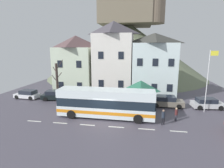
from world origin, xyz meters
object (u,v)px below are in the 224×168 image
(parked_car_03, at_px, (28,94))
(public_bench, at_px, (144,100))
(flagpole, at_px, (208,77))
(townhouse_01, at_px, (114,59))
(hilltop_castle, at_px, (126,47))
(bare_tree_00, at_px, (57,85))
(townhouse_00, at_px, (77,65))
(parked_car_00, at_px, (207,103))
(parked_car_01, at_px, (56,95))
(pedestrian_01, at_px, (163,116))
(pedestrian_00, at_px, (176,114))
(bus_shelter, at_px, (141,86))
(parked_car_02, at_px, (166,101))
(transit_bus, at_px, (106,103))
(townhouse_02, at_px, (154,65))

(parked_car_03, bearing_deg, public_bench, -173.19)
(public_bench, bearing_deg, flagpole, -17.68)
(townhouse_01, relative_size, flagpole, 1.59)
(parked_car_03, bearing_deg, hilltop_castle, -111.88)
(public_bench, relative_size, bare_tree_00, 0.22)
(townhouse_00, height_order, public_bench, townhouse_00)
(townhouse_00, distance_m, parked_car_00, 21.06)
(parked_car_01, distance_m, bare_tree_00, 4.23)
(townhouse_00, relative_size, pedestrian_01, 6.07)
(townhouse_01, relative_size, hilltop_castle, 0.29)
(parked_car_00, bearing_deg, pedestrian_00, -138.82)
(flagpole, bearing_deg, bus_shelter, -179.30)
(parked_car_01, distance_m, pedestrian_00, 17.52)
(parked_car_01, bearing_deg, bare_tree_00, -67.29)
(parked_car_01, bearing_deg, parked_car_00, -9.47)
(hilltop_castle, height_order, parked_car_01, hilltop_castle)
(parked_car_03, bearing_deg, townhouse_01, -154.63)
(townhouse_00, height_order, bus_shelter, townhouse_00)
(parked_car_02, bearing_deg, townhouse_01, 146.98)
(transit_bus, xyz_separation_m, public_bench, (4.29, 6.08, -1.17))
(parked_car_03, relative_size, public_bench, 2.82)
(bus_shelter, xyz_separation_m, public_bench, (0.45, 2.49, -2.58))
(transit_bus, distance_m, pedestrian_00, 7.76)
(townhouse_00, height_order, bare_tree_00, townhouse_00)
(townhouse_00, xyz_separation_m, parked_car_02, (14.66, -5.69, -4.22))
(parked_car_02, height_order, flagpole, flagpole)
(pedestrian_01, bearing_deg, townhouse_00, 138.70)
(townhouse_02, bearing_deg, townhouse_00, -179.91)
(pedestrian_00, relative_size, pedestrian_01, 0.93)
(townhouse_02, height_order, parked_car_03, townhouse_02)
(public_bench, bearing_deg, parked_car_02, -17.29)
(parked_car_03, xyz_separation_m, public_bench, (17.96, 0.41, -0.18))
(townhouse_01, relative_size, parked_car_01, 2.65)
(bare_tree_00, bearing_deg, parked_car_03, 155.60)
(transit_bus, distance_m, parked_car_01, 10.61)
(transit_bus, distance_m, parked_car_02, 8.98)
(parked_car_01, bearing_deg, parked_car_03, 172.42)
(parked_car_01, bearing_deg, parked_car_02, -10.17)
(transit_bus, bearing_deg, townhouse_01, 95.00)
(townhouse_02, distance_m, transit_bus, 12.76)
(townhouse_01, height_order, bus_shelter, townhouse_01)
(townhouse_00, bearing_deg, public_bench, -22.19)
(parked_car_03, height_order, bare_tree_00, bare_tree_00)
(hilltop_castle, bearing_deg, parked_car_02, -73.34)
(pedestrian_00, relative_size, public_bench, 1.07)
(pedestrian_00, bearing_deg, flagpole, 41.13)
(parked_car_00, bearing_deg, flagpole, -120.37)
(townhouse_00, relative_size, bus_shelter, 2.63)
(townhouse_02, height_order, bare_tree_00, townhouse_02)
(pedestrian_00, bearing_deg, parked_car_02, 94.66)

